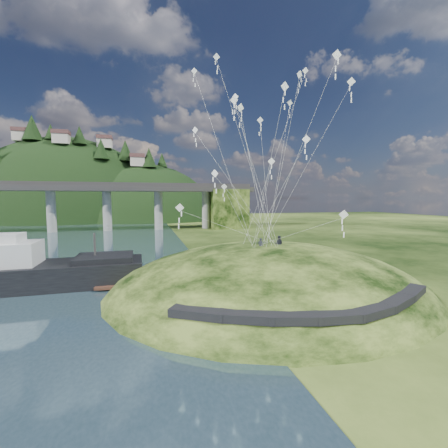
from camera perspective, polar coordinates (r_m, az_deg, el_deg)
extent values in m
plane|color=black|center=(30.44, -4.57, -14.38)|extent=(320.00, 320.00, 0.00)
ellipsoid|color=black|center=(34.93, 8.30, -14.45)|extent=(36.00, 32.00, 13.00)
cube|color=black|center=(22.10, -4.80, -16.39)|extent=(4.32, 3.62, 0.71)
cube|color=black|center=(21.29, 4.36, -17.06)|extent=(4.10, 2.97, 0.61)
cube|color=black|center=(21.56, 13.17, -16.91)|extent=(3.85, 2.37, 0.62)
cube|color=black|center=(22.71, 20.71, -16.07)|extent=(3.62, 1.83, 0.66)
cube|color=black|center=(24.62, 26.33, -14.57)|extent=(3.82, 2.27, 0.68)
cube|color=black|center=(27.22, 29.88, -12.65)|extent=(4.11, 2.97, 0.71)
cube|color=black|center=(30.32, 31.91, -10.91)|extent=(4.26, 3.43, 0.66)
cylinder|color=gray|center=(102.00, -30.05, 2.26)|extent=(2.60, 2.60, 13.00)
cylinder|color=gray|center=(99.03, -21.36, 2.53)|extent=(2.60, 2.60, 13.00)
cylinder|color=gray|center=(98.44, -12.36, 2.74)|extent=(2.60, 2.60, 13.00)
cylinder|color=gray|center=(100.27, -3.47, 2.88)|extent=(2.60, 2.60, 13.00)
cube|color=black|center=(101.99, 0.68, 2.92)|extent=(12.00, 11.00, 13.00)
ellipsoid|color=black|center=(159.03, -27.32, -1.42)|extent=(96.00, 68.00, 88.00)
ellipsoid|color=black|center=(147.66, -14.56, -3.04)|extent=(76.00, 56.00, 72.00)
cone|color=black|center=(152.63, -32.73, 15.18)|extent=(8.01, 8.01, 10.54)
cone|color=black|center=(149.92, -30.13, 14.97)|extent=(4.97, 4.97, 6.54)
cone|color=black|center=(145.26, -25.82, 15.00)|extent=(5.83, 5.83, 7.67)
cone|color=black|center=(138.04, -22.38, 13.11)|extent=(6.47, 6.47, 8.51)
cone|color=black|center=(144.09, -18.28, 13.13)|extent=(7.13, 7.13, 9.38)
cone|color=black|center=(138.49, -14.10, 12.17)|extent=(6.56, 6.56, 8.63)
cone|color=black|center=(144.22, -11.73, 11.84)|extent=(4.88, 4.88, 6.42)
cube|color=beige|center=(156.77, -34.11, 13.61)|extent=(6.00, 5.00, 4.00)
cube|color=brown|center=(157.24, -34.16, 14.58)|extent=(6.40, 5.40, 1.60)
cube|color=beige|center=(144.23, -28.59, 14.00)|extent=(6.00, 5.00, 4.00)
cube|color=brown|center=(144.71, -28.64, 15.05)|extent=(6.40, 5.40, 1.60)
cube|color=beige|center=(147.29, -21.78, 14.00)|extent=(6.00, 5.00, 4.00)
cube|color=brown|center=(147.75, -21.81, 15.04)|extent=(6.40, 5.40, 1.60)
cube|color=beige|center=(139.23, -16.14, 11.26)|extent=(6.00, 5.00, 4.00)
cube|color=brown|center=(139.57, -16.16, 12.36)|extent=(6.40, 5.40, 1.60)
cube|color=black|center=(40.03, -32.36, -8.38)|extent=(23.33, 6.81, 2.74)
cube|color=silver|center=(40.60, -36.81, -4.93)|extent=(7.48, 4.79, 2.95)
cube|color=black|center=(38.24, -21.75, -5.97)|extent=(6.44, 5.41, 0.63)
cylinder|color=#2D2B2B|center=(38.14, -23.40, -3.96)|extent=(0.25, 0.25, 3.16)
cube|color=#3B2118|center=(35.34, -13.33, -11.08)|extent=(12.37, 3.07, 0.31)
cylinder|color=#3B2118|center=(36.16, -21.81, -11.29)|extent=(0.26, 0.26, 0.87)
cylinder|color=#3B2118|center=(35.69, -17.61, -11.38)|extent=(0.26, 0.26, 0.87)
cylinder|color=#3B2118|center=(35.40, -13.32, -11.42)|extent=(0.26, 0.26, 0.87)
cylinder|color=#3B2118|center=(35.30, -8.99, -11.39)|extent=(0.26, 0.26, 0.87)
cylinder|color=#3B2118|center=(35.40, -4.65, -11.30)|extent=(0.26, 0.26, 0.87)
imported|color=#252631|center=(32.34, 6.96, -2.67)|extent=(0.67, 0.53, 1.64)
imported|color=#252631|center=(33.84, 10.41, -2.19)|extent=(1.14, 1.07, 1.86)
cube|color=white|center=(25.71, -1.76, 9.61)|extent=(0.49, 0.54, 0.68)
cube|color=white|center=(25.68, -1.76, 8.51)|extent=(0.09, 0.06, 0.40)
cube|color=white|center=(25.65, -1.76, 7.41)|extent=(0.09, 0.06, 0.40)
cube|color=white|center=(25.63, -1.76, 6.31)|extent=(0.09, 0.06, 0.40)
cube|color=white|center=(37.40, 15.24, 26.36)|extent=(0.70, 0.19, 0.69)
cube|color=white|center=(37.22, 15.22, 25.65)|extent=(0.09, 0.03, 0.40)
cube|color=white|center=(37.05, 15.20, 24.94)|extent=(0.09, 0.03, 0.40)
cube|color=white|center=(36.88, 15.18, 24.21)|extent=(0.09, 0.03, 0.40)
cube|color=white|center=(31.75, 15.41, 15.30)|extent=(0.68, 0.54, 0.82)
cube|color=white|center=(31.65, 15.38, 14.26)|extent=(0.10, 0.07, 0.48)
cube|color=white|center=(31.56, 15.36, 13.21)|extent=(0.10, 0.07, 0.48)
cube|color=white|center=(31.48, 15.33, 12.16)|extent=(0.10, 0.07, 0.48)
cube|color=white|center=(38.24, -5.68, 27.02)|extent=(0.65, 0.32, 0.68)
cube|color=white|center=(38.06, -5.68, 26.33)|extent=(0.09, 0.03, 0.40)
cube|color=white|center=(37.88, -5.67, 25.64)|extent=(0.09, 0.03, 0.40)
cube|color=white|center=(37.71, -5.66, 24.95)|extent=(0.09, 0.03, 0.40)
cube|color=white|center=(37.03, 23.07, 23.67)|extent=(0.85, 0.36, 0.88)
cube|color=white|center=(36.82, 23.04, 22.75)|extent=(0.12, 0.04, 0.52)
cube|color=white|center=(36.63, 23.00, 21.81)|extent=(0.12, 0.04, 0.52)
cube|color=white|center=(36.45, 22.97, 20.87)|extent=(0.12, 0.04, 0.52)
cube|color=white|center=(34.62, 9.03, 11.70)|extent=(0.77, 0.37, 0.82)
cube|color=white|center=(34.56, 9.02, 10.75)|extent=(0.11, 0.05, 0.47)
cube|color=white|center=(34.50, 9.00, 9.79)|extent=(0.11, 0.05, 0.47)
cube|color=white|center=(34.46, 8.99, 8.83)|extent=(0.11, 0.05, 0.47)
cube|color=white|center=(31.18, 11.51, 24.29)|extent=(0.86, 0.18, 0.86)
cube|color=white|center=(30.98, 11.49, 23.23)|extent=(0.11, 0.05, 0.50)
cube|color=white|center=(30.79, 11.47, 22.15)|extent=(0.11, 0.05, 0.50)
cube|color=white|center=(30.62, 11.45, 21.06)|extent=(0.11, 0.05, 0.50)
cube|color=white|center=(34.32, 3.18, 21.27)|extent=(0.85, 0.35, 0.87)
cube|color=white|center=(34.15, 3.17, 20.26)|extent=(0.11, 0.08, 0.51)
cube|color=white|center=(33.99, 3.16, 19.24)|extent=(0.11, 0.08, 0.51)
cube|color=white|center=(33.84, 3.16, 18.22)|extent=(0.11, 0.08, 0.51)
cube|color=white|center=(35.97, -5.51, 17.39)|extent=(0.60, 0.55, 0.77)
cube|color=white|center=(35.85, -5.51, 16.54)|extent=(0.09, 0.07, 0.45)
cube|color=white|center=(35.75, -5.50, 15.68)|extent=(0.09, 0.07, 0.45)
cube|color=white|center=(35.65, -5.49, 14.82)|extent=(0.09, 0.07, 0.45)
cube|color=white|center=(35.02, -1.44, 29.22)|extent=(0.69, 0.23, 0.69)
cube|color=white|center=(34.82, -1.44, 28.46)|extent=(0.09, 0.02, 0.41)
cube|color=white|center=(34.62, -1.44, 27.70)|extent=(0.09, 0.02, 0.41)
cube|color=white|center=(34.43, -1.43, 26.93)|extent=(0.09, 0.02, 0.41)
cube|color=white|center=(29.47, 21.84, 1.68)|extent=(0.86, 0.30, 0.87)
cube|color=white|center=(29.51, 21.80, 0.46)|extent=(0.11, 0.03, 0.51)
cube|color=white|center=(29.56, 21.77, -0.75)|extent=(0.11, 0.03, 0.51)
cube|color=white|center=(29.62, 21.73, -1.96)|extent=(0.11, 0.03, 0.51)
cube|color=white|center=(38.81, 6.90, 19.06)|extent=(0.77, 0.24, 0.77)
cube|color=white|center=(38.68, 6.89, 18.26)|extent=(0.10, 0.02, 0.46)
cube|color=white|center=(38.55, 6.88, 17.46)|extent=(0.10, 0.02, 0.46)
cube|color=white|center=(38.43, 6.87, 16.65)|extent=(0.10, 0.02, 0.46)
cube|color=white|center=(25.99, -8.44, 3.09)|extent=(0.76, 0.22, 0.75)
cube|color=white|center=(26.01, -8.42, 1.91)|extent=(0.10, 0.04, 0.44)
cube|color=white|center=(26.04, -8.41, 0.73)|extent=(0.10, 0.04, 0.44)
cube|color=white|center=(26.09, -8.39, -0.45)|extent=(0.10, 0.04, 0.44)
cube|color=white|center=(33.78, 1.92, 22.52)|extent=(0.78, 0.44, 0.83)
cube|color=white|center=(33.60, 1.91, 21.53)|extent=(0.11, 0.04, 0.50)
cube|color=white|center=(33.43, 1.91, 20.54)|extent=(0.11, 0.04, 0.50)
cube|color=white|center=(33.27, 1.91, 19.53)|extent=(0.11, 0.04, 0.50)
cube|color=white|center=(44.06, 12.45, 21.60)|extent=(0.80, 0.28, 0.77)
cube|color=white|center=(43.90, 12.44, 20.90)|extent=(0.10, 0.06, 0.46)
cube|color=white|center=(43.75, 12.42, 20.18)|extent=(0.10, 0.06, 0.46)
cube|color=white|center=(43.60, 12.41, 19.47)|extent=(0.10, 0.06, 0.46)
cube|color=white|center=(41.53, 2.16, 23.03)|extent=(0.71, 0.61, 0.89)
cube|color=white|center=(41.34, 2.16, 22.20)|extent=(0.11, 0.08, 0.52)
cube|color=white|center=(41.15, 2.15, 21.36)|extent=(0.11, 0.08, 0.52)
cube|color=white|center=(40.98, 2.15, 20.52)|extent=(0.11, 0.08, 0.52)
cube|color=white|center=(40.37, 0.03, 7.14)|extent=(0.80, 0.28, 0.78)
cube|color=white|center=(40.35, 0.03, 6.33)|extent=(0.11, 0.04, 0.47)
cube|color=white|center=(40.34, 0.03, 5.52)|extent=(0.11, 0.04, 0.47)
cube|color=white|center=(40.34, 0.03, 4.71)|extent=(0.11, 0.04, 0.47)
cube|color=white|center=(32.12, 14.20, 25.89)|extent=(0.68, 0.25, 0.69)
cube|color=white|center=(31.94, 14.18, 25.05)|extent=(0.09, 0.07, 0.41)
cube|color=white|center=(31.77, 14.16, 24.20)|extent=(0.09, 0.07, 0.41)
cube|color=white|center=(31.61, 14.14, 23.34)|extent=(0.09, 0.07, 0.41)
cube|color=white|center=(32.50, 20.70, 27.93)|extent=(0.88, 0.23, 0.87)
cube|color=white|center=(32.26, 20.66, 26.92)|extent=(0.11, 0.03, 0.51)
cube|color=white|center=(32.03, 20.62, 25.88)|extent=(0.11, 0.03, 0.51)
cube|color=white|center=(31.81, 20.59, 24.83)|extent=(0.11, 0.03, 0.51)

